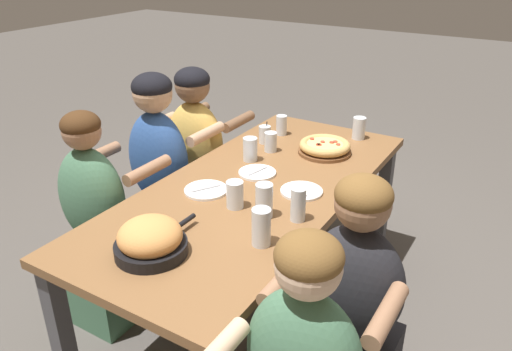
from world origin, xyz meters
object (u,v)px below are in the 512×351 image
drinking_glass_f (359,130)px  drinking_glass_d (261,227)px  drinking_glass_a (250,151)px  drinking_glass_e (264,203)px  diner_far_midright (197,168)px  drinking_glass_b (235,196)px  diner_far_center (161,186)px  diner_near_midleft (350,323)px  empty_plate_b (301,191)px  drinking_glass_g (271,143)px  empty_plate_c (257,173)px  cocktail_glass_blue (265,135)px  drinking_glass_c (298,207)px  drinking_glass_h (281,126)px  pizza_board_main (325,147)px  skillet_bowl (151,240)px  diner_far_midleft (98,232)px  empty_plate_a (206,190)px

drinking_glass_f → drinking_glass_d: bearing=-176.2°
drinking_glass_a → drinking_glass_e: size_ratio=0.84×
drinking_glass_a → diner_far_midright: (0.14, 0.47, -0.27)m
drinking_glass_b → diner_far_center: bearing=67.9°
drinking_glass_d → diner_near_midleft: (0.03, -0.37, -0.31)m
empty_plate_b → drinking_glass_g: bearing=46.0°
empty_plate_c → diner_far_midright: (0.26, 0.58, -0.22)m
empty_plate_c → diner_far_center: size_ratio=0.16×
cocktail_glass_blue → drinking_glass_g: 0.13m
drinking_glass_c → drinking_glass_h: (0.83, 0.53, -0.01)m
drinking_glass_d → pizza_board_main: bearing=9.6°
empty_plate_c → skillet_bowl: bearing=-178.5°
skillet_bowl → drinking_glass_g: bearing=5.8°
skillet_bowl → drinking_glass_f: skillet_bowl is taller
diner_near_midleft → diner_far_center: size_ratio=0.93×
empty_plate_b → drinking_glass_e: bearing=172.1°
empty_plate_c → drinking_glass_e: (-0.34, -0.24, 0.06)m
empty_plate_c → drinking_glass_f: size_ratio=1.46×
skillet_bowl → diner_far_midleft: diner_far_midleft is taller
drinking_glass_b → drinking_glass_c: drinking_glass_c is taller
skillet_bowl → drinking_glass_f: 1.52m
skillet_bowl → drinking_glass_e: (0.45, -0.22, 0.00)m
drinking_glass_h → diner_near_midleft: 1.38m
drinking_glass_c → drinking_glass_f: drinking_glass_c is taller
drinking_glass_d → diner_near_midleft: size_ratio=0.14×
diner_far_midleft → drinking_glass_h: bearing=68.4°
drinking_glass_h → diner_far_midleft: diner_far_midleft is taller
drinking_glass_a → diner_far_center: diner_far_center is taller
drinking_glass_c → diner_far_midright: bearing=59.7°
drinking_glass_e → diner_far_midright: diner_far_midright is taller
drinking_glass_g → diner_far_center: size_ratio=0.09×
empty_plate_c → diner_near_midleft: diner_near_midleft is taller
empty_plate_c → empty_plate_a: bearing=159.7°
drinking_glass_b → pizza_board_main: bearing=-6.5°
empty_plate_c → diner_far_midright: size_ratio=0.16×
pizza_board_main → empty_plate_c: pizza_board_main is taller
drinking_glass_b → drinking_glass_f: bearing=-8.8°
drinking_glass_d → drinking_glass_e: bearing=27.5°
pizza_board_main → drinking_glass_g: drinking_glass_g is taller
drinking_glass_c → diner_far_midleft: bearing=103.9°
empty_plate_a → empty_plate_b: bearing=-60.3°
drinking_glass_b → drinking_glass_f: (1.05, -0.16, 0.00)m
cocktail_glass_blue → drinking_glass_e: bearing=-149.9°
pizza_board_main → diner_far_midleft: bearing=141.1°
drinking_glass_h → diner_far_midleft: bearing=158.4°
skillet_bowl → drinking_glass_a: 0.92m
skillet_bowl → drinking_glass_h: size_ratio=3.37×
cocktail_glass_blue → drinking_glass_b: size_ratio=1.02×
empty_plate_b → drinking_glass_b: 0.33m
empty_plate_b → skillet_bowl: bearing=160.7°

